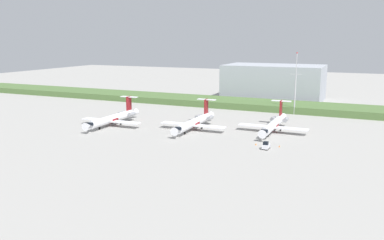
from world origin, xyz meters
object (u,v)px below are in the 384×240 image
(regional_jet_second, at_px, (195,122))
(baggage_tug, at_px, (266,146))
(regional_jet_nearest, at_px, (113,118))
(antenna_mast, at_px, (295,89))
(safety_cone_mid_marker, at_px, (268,145))
(safety_cone_rear_marker, at_px, (279,146))
(safety_cone_front_marker, at_px, (256,144))
(regional_jet_third, at_px, (274,124))

(regional_jet_second, height_order, baggage_tug, regional_jet_second)
(regional_jet_nearest, distance_m, baggage_tug, 58.26)
(antenna_mast, relative_size, baggage_tug, 7.81)
(safety_cone_mid_marker, bearing_deg, regional_jet_nearest, 173.95)
(safety_cone_mid_marker, height_order, safety_cone_rear_marker, same)
(baggage_tug, height_order, safety_cone_front_marker, baggage_tug)
(regional_jet_second, xyz_separation_m, safety_cone_rear_marker, (31.19, -11.32, -2.26))
(baggage_tug, bearing_deg, regional_jet_second, 152.02)
(regional_jet_third, relative_size, safety_cone_front_marker, 56.36)
(antenna_mast, bearing_deg, baggage_tug, -87.66)
(regional_jet_nearest, distance_m, safety_cone_rear_marker, 60.72)
(regional_jet_nearest, height_order, safety_cone_mid_marker, regional_jet_nearest)
(regional_jet_nearest, bearing_deg, antenna_mast, 40.77)
(regional_jet_nearest, height_order, safety_cone_rear_marker, regional_jet_nearest)
(safety_cone_front_marker, bearing_deg, baggage_tug, -41.15)
(regional_jet_third, relative_size, antenna_mast, 1.24)
(regional_jet_second, height_order, safety_cone_front_marker, regional_jet_second)
(regional_jet_third, xyz_separation_m, safety_cone_front_marker, (-0.80, -19.34, -2.26))
(baggage_tug, xyz_separation_m, safety_cone_mid_marker, (-0.27, 3.48, -0.73))
(regional_jet_nearest, xyz_separation_m, antenna_mast, (55.13, 47.53, 7.80))
(baggage_tug, distance_m, safety_cone_front_marker, 5.01)
(antenna_mast, bearing_deg, regional_jet_second, -121.65)
(regional_jet_nearest, distance_m, regional_jet_third, 56.07)
(antenna_mast, relative_size, safety_cone_mid_marker, 45.43)
(regional_jet_nearest, relative_size, safety_cone_mid_marker, 56.36)
(safety_cone_front_marker, distance_m, safety_cone_rear_marker, 6.69)
(safety_cone_front_marker, xyz_separation_m, safety_cone_rear_marker, (6.67, 0.43, 0.00))
(antenna_mast, height_order, safety_cone_front_marker, antenna_mast)
(regional_jet_second, relative_size, safety_cone_rear_marker, 56.36)
(antenna_mast, height_order, safety_cone_mid_marker, antenna_mast)
(regional_jet_second, xyz_separation_m, baggage_tug, (28.25, -15.01, -1.53))
(regional_jet_third, bearing_deg, baggage_tug, -82.60)
(regional_jet_nearest, distance_m, regional_jet_second, 29.72)
(regional_jet_second, bearing_deg, baggage_tug, -27.98)
(antenna_mast, relative_size, safety_cone_front_marker, 45.43)
(regional_jet_nearest, bearing_deg, safety_cone_mid_marker, -6.05)
(regional_jet_nearest, bearing_deg, baggage_tug, -9.43)
(regional_jet_third, xyz_separation_m, safety_cone_rear_marker, (5.88, -18.90, -2.26))
(safety_cone_rear_marker, bearing_deg, regional_jet_third, 107.27)
(regional_jet_third, height_order, safety_cone_mid_marker, regional_jet_third)
(regional_jet_nearest, relative_size, antenna_mast, 1.24)
(regional_jet_second, bearing_deg, safety_cone_front_marker, -25.60)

